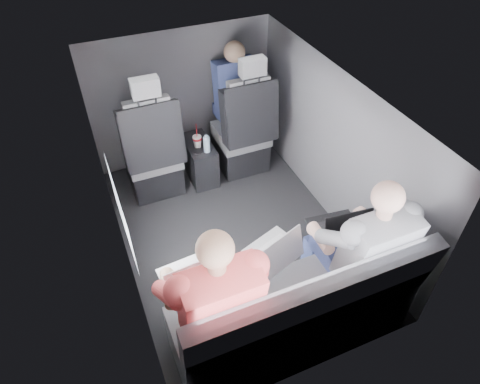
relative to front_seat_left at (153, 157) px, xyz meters
name	(u,v)px	position (x,y,z in m)	size (l,w,h in m)	color
floor	(234,235)	(0.45, -0.84, -0.40)	(2.60, 2.60, 0.00)	black
ceiling	(232,97)	(0.45, -0.84, 0.95)	(2.60, 2.60, 0.00)	#B2B2AD
panel_left	(115,207)	(-0.45, -0.84, 0.27)	(0.02, 2.60, 1.35)	#56565B
panel_right	(333,148)	(1.35, -0.84, 0.27)	(0.02, 2.60, 1.35)	#56565B
panel_front	(183,98)	(0.45, 0.46, 0.27)	(1.80, 0.02, 1.35)	#56565B
panel_back	(322,312)	(0.45, -2.14, 0.27)	(1.80, 0.02, 1.35)	#56565B
side_window	(121,211)	(-0.43, -1.14, 0.50)	(0.02, 0.75, 0.42)	white
seatbelt	(251,108)	(0.90, -0.17, 0.40)	(0.05, 0.01, 0.65)	black
front_seat_left	(153,157)	(0.00, 0.00, 0.00)	(0.52, 0.58, 1.26)	black
front_seat_right	(243,135)	(0.90, 0.00, 0.00)	(0.52, 0.58, 1.26)	black
center_console	(200,160)	(0.45, 0.04, -0.20)	(0.24, 0.48, 0.41)	black
rear_bench	(296,314)	(0.45, -1.90, -0.09)	(1.60, 0.57, 0.92)	#595A5E
soda_cup	(197,141)	(0.43, 0.00, 0.06)	(0.08, 0.08, 0.25)	white
water_bottle	(207,144)	(0.49, -0.11, 0.08)	(0.06, 0.06, 0.17)	#99B7CF
laptop_white	(192,277)	(-0.14, -1.60, 0.24)	(0.38, 0.36, 0.26)	white
laptop_silver	(276,250)	(0.43, -1.60, 0.23)	(0.40, 0.41, 0.24)	#B1B1B6
laptop_black	(339,227)	(0.93, -1.59, 0.23)	(0.37, 0.34, 0.25)	black
passenger_rear_left	(213,299)	(-0.08, -1.81, 0.26)	(0.55, 0.66, 1.30)	#39383E
passenger_rear_right	(359,247)	(0.94, -1.81, 0.24)	(0.53, 0.65, 1.27)	navy
passenger_front_right	(235,91)	(0.92, 0.26, 0.35)	(0.40, 0.40, 0.81)	navy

